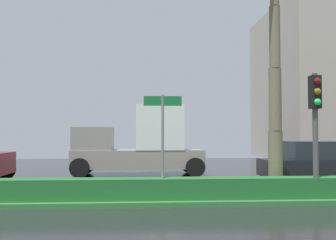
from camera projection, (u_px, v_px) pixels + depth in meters
ground_plane at (130, 194)px, 13.96m from camera, size 90.00×42.00×0.10m
median_strip at (129, 195)px, 12.97m from camera, size 85.50×4.00×0.15m
median_hedge at (128, 189)px, 11.58m from camera, size 76.50×0.70×0.60m
traffic_signal_median_right at (315, 112)px, 11.77m from camera, size 0.28×0.43×3.62m
street_name_sign at (163, 132)px, 11.76m from camera, size 1.10×0.08×3.00m
box_truck_following at (140, 144)px, 20.28m from camera, size 6.40×2.64×3.46m
car_in_traffic_leading at (312, 162)px, 17.43m from camera, size 4.30×2.02×1.72m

